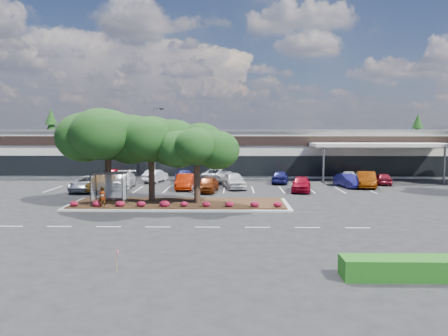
{
  "coord_description": "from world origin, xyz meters",
  "views": [
    {
      "loc": [
        2.42,
        -31.52,
        6.26
      ],
      "look_at": [
        1.57,
        9.73,
        2.6
      ],
      "focal_mm": 35.0,
      "sensor_mm": 36.0,
      "label": 1
    }
  ],
  "objects_px": {
    "car_1": "(102,184)",
    "light_pole": "(155,148)",
    "survey_stake": "(117,258)",
    "car_0": "(88,184)"
  },
  "relations": [
    {
      "from": "car_0",
      "to": "survey_stake",
      "type": "bearing_deg",
      "value": -65.89
    },
    {
      "from": "light_pole",
      "to": "car_0",
      "type": "xyz_separation_m",
      "value": [
        -5.17,
        -9.99,
        -3.19
      ]
    },
    {
      "from": "survey_stake",
      "to": "car_1",
      "type": "height_order",
      "value": "car_1"
    },
    {
      "from": "light_pole",
      "to": "car_1",
      "type": "bearing_deg",
      "value": -109.66
    },
    {
      "from": "light_pole",
      "to": "car_0",
      "type": "height_order",
      "value": "light_pole"
    },
    {
      "from": "survey_stake",
      "to": "car_1",
      "type": "bearing_deg",
      "value": 108.12
    },
    {
      "from": "light_pole",
      "to": "car_1",
      "type": "distance_m",
      "value": 11.25
    },
    {
      "from": "survey_stake",
      "to": "car_0",
      "type": "distance_m",
      "value": 27.0
    },
    {
      "from": "car_1",
      "to": "car_0",
      "type": "bearing_deg",
      "value": 175.98
    },
    {
      "from": "car_1",
      "to": "light_pole",
      "type": "bearing_deg",
      "value": 73.25
    }
  ]
}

